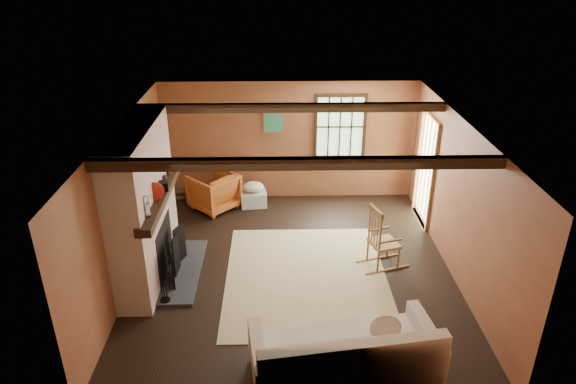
{
  "coord_description": "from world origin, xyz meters",
  "views": [
    {
      "loc": [
        -0.24,
        -6.88,
        4.64
      ],
      "look_at": [
        -0.07,
        0.4,
        1.2
      ],
      "focal_mm": 32.0,
      "sensor_mm": 36.0,
      "label": 1
    }
  ],
  "objects_px": {
    "fireplace": "(145,211)",
    "rocking_chair": "(382,241)",
    "sofa": "(345,361)",
    "armchair": "(214,191)",
    "laundry_basket": "(254,198)"
  },
  "relations": [
    {
      "from": "fireplace",
      "to": "sofa",
      "type": "xyz_separation_m",
      "value": [
        2.76,
        -2.34,
        -0.79
      ]
    },
    {
      "from": "rocking_chair",
      "to": "armchair",
      "type": "bearing_deg",
      "value": 36.94
    },
    {
      "from": "laundry_basket",
      "to": "armchair",
      "type": "height_order",
      "value": "armchair"
    },
    {
      "from": "fireplace",
      "to": "armchair",
      "type": "bearing_deg",
      "value": 71.54
    },
    {
      "from": "sofa",
      "to": "armchair",
      "type": "relative_size",
      "value": 2.8
    },
    {
      "from": "sofa",
      "to": "laundry_basket",
      "type": "height_order",
      "value": "sofa"
    },
    {
      "from": "fireplace",
      "to": "laundry_basket",
      "type": "bearing_deg",
      "value": 57.1
    },
    {
      "from": "rocking_chair",
      "to": "armchair",
      "type": "relative_size",
      "value": 1.31
    },
    {
      "from": "fireplace",
      "to": "sofa",
      "type": "height_order",
      "value": "fireplace"
    },
    {
      "from": "fireplace",
      "to": "rocking_chair",
      "type": "relative_size",
      "value": 2.26
    },
    {
      "from": "rocking_chair",
      "to": "fireplace",
      "type": "bearing_deg",
      "value": 74.74
    },
    {
      "from": "laundry_basket",
      "to": "armchair",
      "type": "xyz_separation_m",
      "value": [
        -0.77,
        -0.11,
        0.22
      ]
    },
    {
      "from": "sofa",
      "to": "rocking_chair",
      "type": "bearing_deg",
      "value": 62.22
    },
    {
      "from": "sofa",
      "to": "armchair",
      "type": "distance_m",
      "value": 4.99
    },
    {
      "from": "sofa",
      "to": "laundry_basket",
      "type": "distance_m",
      "value": 4.84
    }
  ]
}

